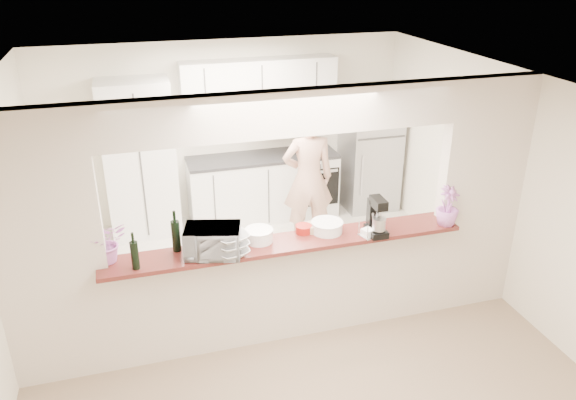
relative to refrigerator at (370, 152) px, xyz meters
name	(u,v)px	position (x,y,z in m)	size (l,w,h in m)	color
floor	(286,334)	(-2.05, -2.65, -0.85)	(6.00, 6.00, 0.00)	gray
tile_overlay	(252,259)	(-2.05, -1.10, -0.84)	(5.00, 2.90, 0.01)	beige
partition	(286,201)	(-2.05, -2.65, 0.63)	(5.00, 0.15, 2.50)	beige
bar_counter	(286,286)	(-2.05, -2.65, -0.27)	(3.40, 0.38, 1.09)	beige
kitchen_cabinets	(217,158)	(-2.24, 0.07, 0.12)	(3.15, 0.62, 2.25)	white
refrigerator	(370,152)	(0.00, 0.00, 0.00)	(0.75, 0.70, 1.70)	#B2B2B7
flower_left	(107,242)	(-3.64, -2.60, 0.42)	(0.33, 0.29, 0.37)	#C468A7
wine_bottle_a	(135,255)	(-3.42, -2.80, 0.37)	(0.07, 0.07, 0.34)	black
wine_bottle_b	(176,235)	(-3.05, -2.58, 0.39)	(0.08, 0.08, 0.39)	black
toaster_oven	(213,241)	(-2.75, -2.75, 0.37)	(0.49, 0.33, 0.27)	#B0AFB4
serving_bowls	(232,245)	(-2.60, -2.82, 0.35)	(0.29, 0.29, 0.22)	silver
plate_stack_a	(259,235)	(-2.30, -2.62, 0.30)	(0.26, 0.26, 0.12)	white
plate_stack_b	(327,227)	(-1.63, -2.62, 0.29)	(0.31, 0.31, 0.11)	white
red_bowl	(304,229)	(-1.85, -2.57, 0.28)	(0.16, 0.16, 0.07)	maroon
tan_bowl	(312,228)	(-1.77, -2.57, 0.28)	(0.16, 0.16, 0.07)	tan
utensil_caddy	(372,226)	(-1.25, -2.80, 0.33)	(0.27, 0.21, 0.22)	silver
stand_mixer	(376,218)	(-1.20, -2.79, 0.41)	(0.17, 0.26, 0.38)	black
flower_right	(448,206)	(-0.45, -2.80, 0.44)	(0.22, 0.22, 0.40)	#B66DCB
person	(308,179)	(-1.24, -0.87, 0.06)	(0.66, 0.43, 1.81)	#D2A088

